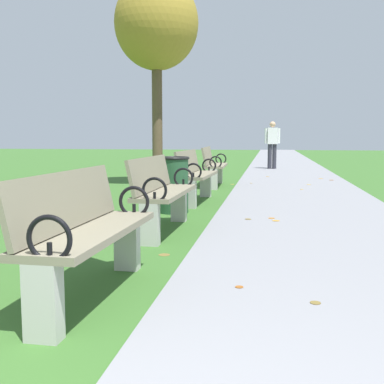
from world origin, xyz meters
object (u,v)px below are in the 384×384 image
at_px(tree_2, 156,25).
at_px(trash_bin, 174,185).
at_px(pedestrian_walking, 272,142).
at_px(park_bench_5, 213,165).
at_px(park_bench_3, 162,192).
at_px(park_bench_2, 86,230).
at_px(park_bench_4, 195,174).

distance_m(tree_2, trash_bin, 5.21).
bearing_deg(pedestrian_walking, trash_bin, -98.58).
bearing_deg(park_bench_5, trash_bin, -92.16).
height_order(tree_2, pedestrian_walking, tree_2).
height_order(pedestrian_walking, trash_bin, pedestrian_walking).
relative_size(park_bench_5, tree_2, 0.34).
bearing_deg(park_bench_5, pedestrian_walking, 77.33).
bearing_deg(trash_bin, park_bench_3, -84.23).
relative_size(park_bench_2, park_bench_3, 1.00).
height_order(park_bench_3, park_bench_4, same).
xyz_separation_m(park_bench_3, park_bench_4, (0.00, 2.66, 0.00)).
bearing_deg(trash_bin, park_bench_2, -87.82).
height_order(park_bench_3, park_bench_5, same).
relative_size(park_bench_3, tree_2, 0.34).
bearing_deg(park_bench_5, park_bench_4, -90.00).
relative_size(park_bench_4, tree_2, 0.34).
relative_size(park_bench_3, pedestrian_walking, 0.99).
bearing_deg(park_bench_3, park_bench_4, 90.00).
height_order(park_bench_4, trash_bin, park_bench_4).
bearing_deg(park_bench_4, park_bench_5, 90.00).
distance_m(park_bench_4, park_bench_5, 2.70).
bearing_deg(park_bench_3, trash_bin, 95.77).
relative_size(park_bench_4, pedestrian_walking, 1.00).
bearing_deg(trash_bin, pedestrian_walking, 81.42).
distance_m(park_bench_5, tree_2, 3.41).
bearing_deg(tree_2, pedestrian_walking, 65.85).
relative_size(tree_2, pedestrian_walking, 2.91).
distance_m(park_bench_2, park_bench_4, 5.06).
relative_size(park_bench_3, park_bench_4, 1.00).
height_order(park_bench_4, tree_2, tree_2).
xyz_separation_m(park_bench_4, pedestrian_walking, (1.34, 8.67, 0.44)).
xyz_separation_m(park_bench_4, park_bench_5, (-0.00, 2.70, 0.00)).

